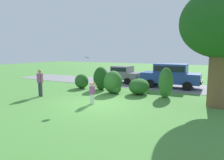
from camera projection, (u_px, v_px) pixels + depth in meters
ground_plane at (96, 104)px, 11.03m from camera, size 80.00×80.00×0.00m
driveway_strip at (145, 85)px, 17.69m from camera, size 28.00×4.40×0.02m
shrub_near_tree at (82, 81)px, 15.96m from camera, size 1.14×0.97×1.12m
shrub_centre_left at (101, 78)px, 15.38m from camera, size 1.14×1.16×1.73m
shrub_centre at (113, 83)px, 14.05m from camera, size 1.25×1.47×1.56m
shrub_centre_right at (139, 86)px, 13.68m from camera, size 1.36×1.60×1.07m
shrub_far_end at (166, 84)px, 12.66m from camera, size 0.91×0.83×1.89m
parked_sedan at (120, 73)px, 19.06m from camera, size 4.42×2.13×1.56m
parked_suv at (171, 74)px, 16.21m from camera, size 4.76×2.23×1.92m
child_thrower at (92, 91)px, 11.08m from camera, size 0.45×0.27×1.29m
frisbee at (87, 58)px, 11.24m from camera, size 0.29×0.28×0.15m
adult_onlooker at (40, 81)px, 12.96m from camera, size 0.53×0.26×1.74m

